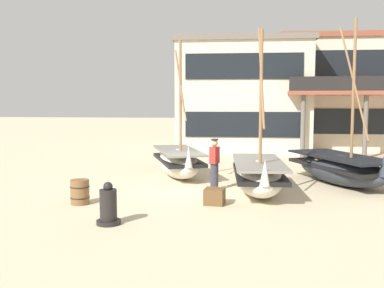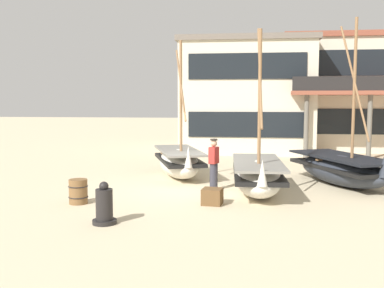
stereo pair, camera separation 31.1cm
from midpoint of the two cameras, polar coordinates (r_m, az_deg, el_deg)
ground_plane at (r=14.96m, az=0.12°, el=-5.71°), size 120.00×120.00×0.00m
fishing_boat_near_left at (r=17.20m, az=-1.16°, el=-2.23°), size 2.59×4.18×5.11m
fishing_boat_centre_large at (r=16.46m, az=19.06°, el=-2.96°), size 3.30×4.73×5.63m
fishing_boat_far_right at (r=14.27m, az=8.95°, el=-3.97°), size 1.67×4.23×5.20m
fisherman_by_hull at (r=14.65m, az=3.39°, el=-2.66°), size 0.33×0.41×1.68m
capstan_winch at (r=10.91m, az=-10.29°, el=-7.86°), size 0.58×0.58×1.02m
wooden_barrel at (r=13.15m, az=-13.62°, el=-5.89°), size 0.56×0.56×0.70m
cargo_crate at (r=12.74m, az=3.30°, el=-6.69°), size 0.61×0.61×0.45m
harbor_building_main at (r=26.80m, az=7.31°, el=6.09°), size 7.53×6.67×6.36m
harbor_building_annex at (r=29.99m, az=22.16°, el=6.00°), size 11.21×9.81×6.71m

